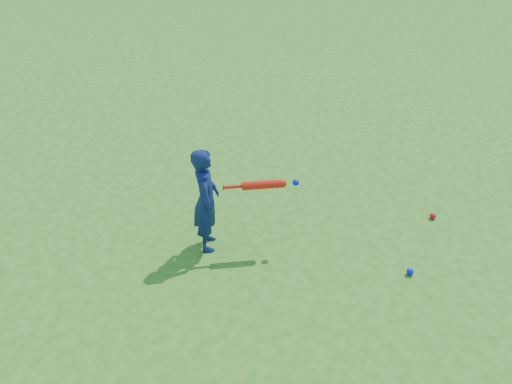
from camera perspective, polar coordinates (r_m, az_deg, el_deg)
ground at (r=5.49m, az=-6.52°, el=-9.07°), size 80.00×80.00×0.00m
child at (r=5.65m, az=-5.03°, el=-0.77°), size 0.39×0.47×1.10m
ground_ball_red at (r=6.62m, az=17.26°, el=-2.31°), size 0.07×0.07×0.07m
ground_ball_blue at (r=5.73m, az=15.16°, el=-7.69°), size 0.07×0.07×0.07m
bat_swing at (r=5.58m, az=0.98°, el=0.75°), size 0.73×0.29×0.09m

